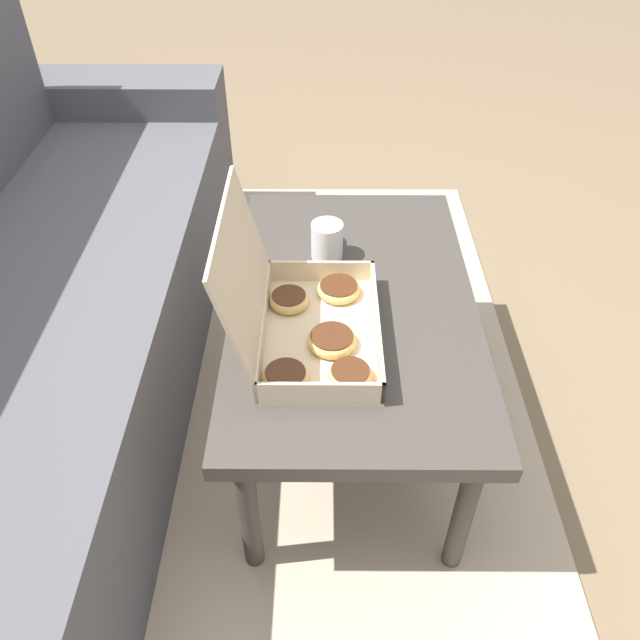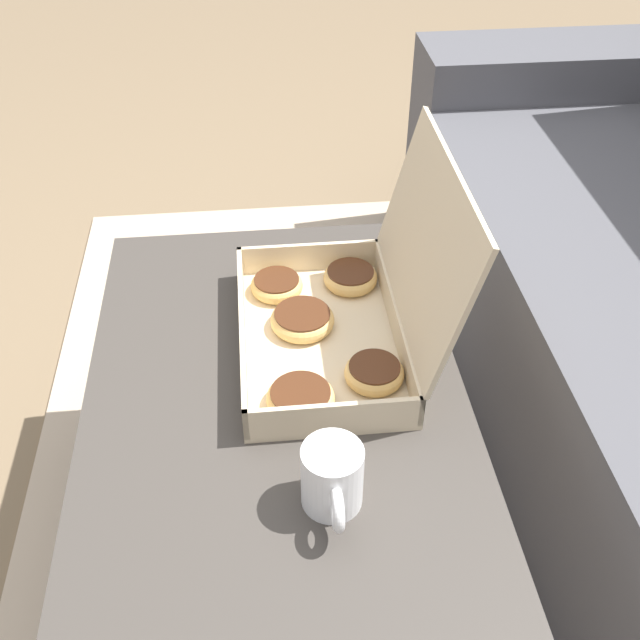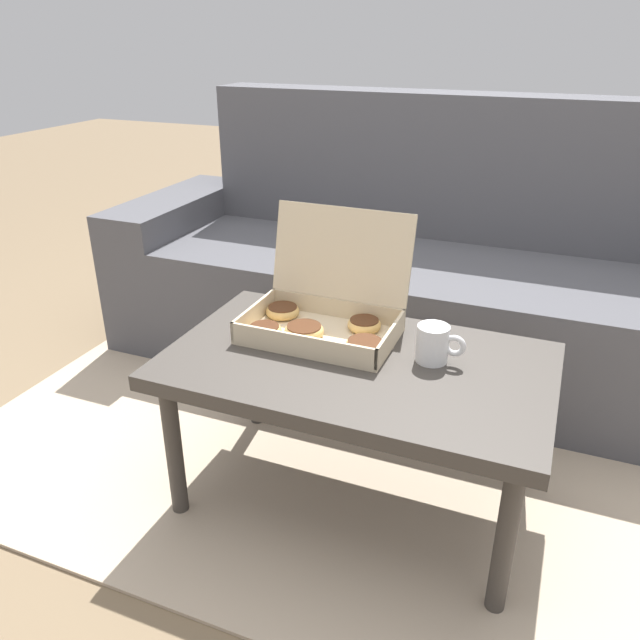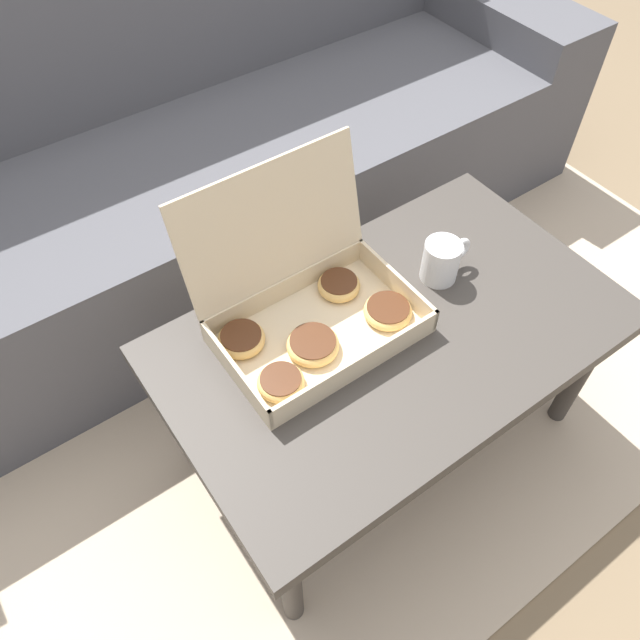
{
  "view_description": "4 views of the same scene",
  "coord_description": "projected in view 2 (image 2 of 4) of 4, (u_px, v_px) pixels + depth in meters",
  "views": [
    {
      "loc": [
        -1.13,
        -0.02,
        1.37
      ],
      "look_at": [
        -0.13,
        -0.01,
        0.49
      ],
      "focal_mm": 35.0,
      "sensor_mm": 36.0,
      "label": 1
    },
    {
      "loc": [
        0.76,
        -0.11,
        1.25
      ],
      "look_at": [
        -0.13,
        -0.01,
        0.49
      ],
      "focal_mm": 42.0,
      "sensor_mm": 36.0,
      "label": 2
    },
    {
      "loc": [
        0.43,
        -1.39,
        1.19
      ],
      "look_at": [
        -0.13,
        -0.01,
        0.49
      ],
      "focal_mm": 35.0,
      "sensor_mm": 36.0,
      "label": 3
    },
    {
      "loc": [
        -0.57,
        -0.64,
        1.45
      ],
      "look_at": [
        -0.13,
        -0.01,
        0.49
      ],
      "focal_mm": 35.0,
      "sensor_mm": 36.0,
      "label": 4
    }
  ],
  "objects": [
    {
      "name": "coffee_mug",
      "position": [
        332.0,
        479.0,
        0.94
      ],
      "size": [
        0.12,
        0.08,
        0.09
      ],
      "color": "white",
      "rests_on": "coffee_table"
    },
    {
      "name": "coffee_table",
      "position": [
        278.0,
        429.0,
        1.13
      ],
      "size": [
        0.95,
        0.57,
        0.44
      ],
      "color": "#3D3833",
      "rests_on": "ground_plane"
    },
    {
      "name": "ground_plane",
      "position": [
        335.0,
        568.0,
        1.39
      ],
      "size": [
        12.0,
        12.0,
        0.0
      ],
      "primitive_type": "plane",
      "color": "#756047"
    },
    {
      "name": "pastry_box",
      "position": [
        340.0,
        314.0,
        1.18
      ],
      "size": [
        0.4,
        0.32,
        0.31
      ],
      "color": "beige",
      "rests_on": "coffee_table"
    },
    {
      "name": "area_rug",
      "position": [
        493.0,
        552.0,
        1.41
      ],
      "size": [
        2.54,
        1.8,
        0.01
      ],
      "primitive_type": "cube",
      "color": "tan",
      "rests_on": "ground_plane"
    }
  ]
}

